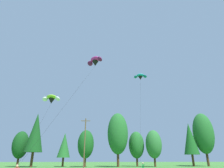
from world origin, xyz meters
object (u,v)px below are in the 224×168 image
Objects in this scene: utility_pole at (85,141)px; parafoil_kite_high_lime_white at (51,99)px; kite_flyer_mid at (143,168)px; parafoil_kite_far_magenta at (95,61)px; parafoil_kite_mid_teal at (140,77)px.

utility_pole is 0.98× the size of parafoil_kite_high_lime_white.
utility_pole reaches higher than kite_flyer_mid.
kite_flyer_mid is 16.15m from parafoil_kite_far_magenta.
parafoil_kite_high_lime_white reaches higher than kite_flyer_mid.
parafoil_kite_far_magenta is (-10.37, -17.20, -5.12)m from parafoil_kite_mid_teal.
parafoil_kite_high_lime_white is 0.56× the size of parafoil_kite_mid_teal.
parafoil_kite_mid_teal is 1.31× the size of parafoil_kite_far_magenta.
parafoil_kite_high_lime_white is at bearing -141.78° from parafoil_kite_mid_teal.
parafoil_kite_mid_teal is at bearing 38.22° from parafoil_kite_high_lime_white.
parafoil_kite_far_magenta reaches higher than parafoil_kite_high_lime_white.
utility_pole is at bearing 164.40° from parafoil_kite_mid_teal.
parafoil_kite_far_magenta is (6.79, -3.68, 4.84)m from parafoil_kite_high_lime_white.
parafoil_kite_high_lime_white is (-4.03, -17.18, 5.02)m from utility_pole.
parafoil_kite_far_magenta is at bearing -171.39° from kite_flyer_mid.
parafoil_kite_far_magenta is at bearing -28.44° from parafoil_kite_high_lime_white.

